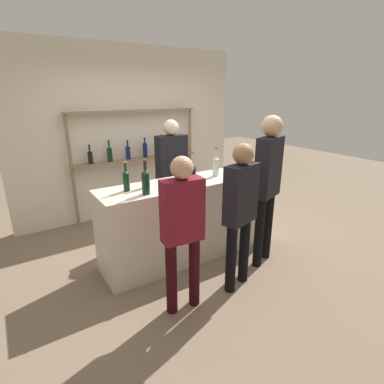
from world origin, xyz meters
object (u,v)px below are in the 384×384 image
counter_bottle_3 (216,165)px  ice_bucket (188,177)px  wine_glass (258,164)px  server_behind_counter (172,167)px  counter_bottle_4 (146,177)px  customer_right (268,178)px  counter_bottle_2 (245,160)px  customer_left (183,224)px  counter_bottle_1 (126,180)px  counter_bottle_0 (146,181)px  customer_center (240,206)px

counter_bottle_3 → ice_bucket: bearing=-163.6°
wine_glass → server_behind_counter: 1.27m
counter_bottle_3 → counter_bottle_4: bearing=177.1°
wine_glass → customer_right: bearing=-124.7°
ice_bucket → counter_bottle_2: bearing=11.1°
counter_bottle_2 → customer_left: 1.87m
customer_right → ice_bucket: bearing=37.3°
counter_bottle_1 → ice_bucket: (0.69, -0.19, -0.02)m
counter_bottle_2 → customer_left: customer_left is taller
counter_bottle_0 → customer_left: size_ratio=0.24×
ice_bucket → server_behind_counter: size_ratio=0.13×
counter_bottle_2 → wine_glass: counter_bottle_2 is taller
counter_bottle_3 → counter_bottle_4: (-0.96, 0.05, -0.02)m
counter_bottle_2 → counter_bottle_4: (-1.54, -0.01, -0.01)m
counter_bottle_4 → counter_bottle_0: bearing=-116.5°
customer_right → customer_center: customer_right is taller
counter_bottle_3 → counter_bottle_2: bearing=6.2°
counter_bottle_1 → server_behind_counter: server_behind_counter is taller
counter_bottle_2 → ice_bucket: counter_bottle_2 is taller
ice_bucket → customer_right: bearing=-33.2°
counter_bottle_0 → counter_bottle_2: counter_bottle_0 is taller
counter_bottle_2 → customer_left: bearing=-150.1°
counter_bottle_2 → ice_bucket: 1.12m
counter_bottle_1 → server_behind_counter: bearing=37.6°
wine_glass → ice_bucket: (-1.15, -0.02, -0.00)m
counter_bottle_2 → counter_bottle_1: bearing=-179.3°
counter_bottle_3 → ice_bucket: size_ratio=1.75×
counter_bottle_1 → wine_glass: 1.85m
counter_bottle_0 → customer_right: bearing=-20.1°
ice_bucket → customer_right: (0.78, -0.51, -0.02)m
wine_glass → customer_center: bearing=-142.7°
ice_bucket → customer_center: customer_center is taller
counter_bottle_4 → wine_glass: (1.59, -0.18, -0.01)m
counter_bottle_3 → customer_right: customer_right is taller
counter_bottle_3 → wine_glass: bearing=-12.2°
counter_bottle_0 → counter_bottle_3: (1.08, 0.18, -0.00)m
customer_center → customer_right: bearing=-85.8°
counter_bottle_2 → customer_left: (-1.61, -0.93, -0.23)m
counter_bottle_4 → customer_right: 1.42m
counter_bottle_0 → ice_bucket: size_ratio=1.78×
counter_bottle_2 → server_behind_counter: server_behind_counter is taller
customer_right → customer_left: customer_right is taller
wine_glass → customer_left: size_ratio=0.09×
counter_bottle_3 → server_behind_counter: 0.86m
counter_bottle_1 → customer_center: 1.28m
counter_bottle_0 → counter_bottle_4: 0.25m
counter_bottle_2 → counter_bottle_4: 1.54m
counter_bottle_4 → customer_right: size_ratio=0.17×
customer_left → customer_center: 0.69m
counter_bottle_4 → ice_bucket: size_ratio=1.46×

